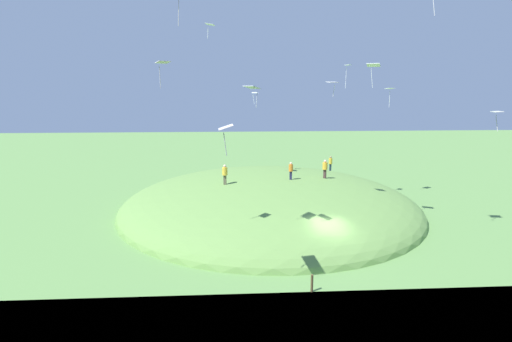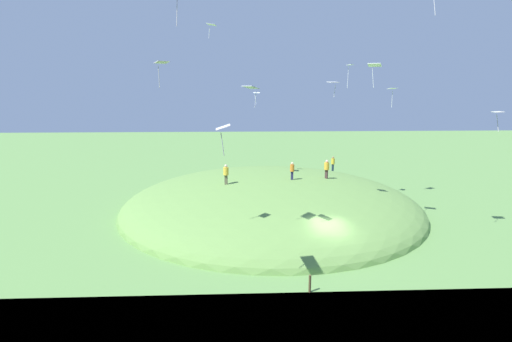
{
  "view_description": "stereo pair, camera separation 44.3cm",
  "coord_description": "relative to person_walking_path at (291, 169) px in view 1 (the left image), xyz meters",
  "views": [
    {
      "loc": [
        -26.91,
        6.69,
        11.12
      ],
      "look_at": [
        2.57,
        4.92,
        5.22
      ],
      "focal_mm": 29.53,
      "sensor_mm": 36.0,
      "label": 1
    },
    {
      "loc": [
        -26.93,
        6.25,
        11.12
      ],
      "look_at": [
        2.57,
        4.92,
        5.22
      ],
      "focal_mm": 29.53,
      "sensor_mm": 36.0,
      "label": 2
    }
  ],
  "objects": [
    {
      "name": "mooring_post",
      "position": [
        -15.72,
        1.01,
        -3.39
      ],
      "size": [
        0.14,
        0.14,
        1.0
      ],
      "primitive_type": "cylinder",
      "color": "brown",
      "rests_on": "ground_plane"
    },
    {
      "name": "kite_5",
      "position": [
        3.68,
        3.05,
        6.61
      ],
      "size": [
        0.5,
        0.62,
        1.13
      ],
      "color": "white"
    },
    {
      "name": "kite_11",
      "position": [
        -12.35,
        9.17,
        8.51
      ],
      "size": [
        0.9,
        0.93,
        1.5
      ],
      "color": "white"
    },
    {
      "name": "person_walking_path",
      "position": [
        0.0,
        0.0,
        0.0
      ],
      "size": [
        0.41,
        0.41,
        1.61
      ],
      "rotation": [
        0.0,
        0.0,
        4.79
      ],
      "color": "#27274E",
      "rests_on": "grass_hill"
    },
    {
      "name": "kite_4",
      "position": [
        3.73,
        -10.13,
        6.99
      ],
      "size": [
        0.95,
        1.07,
        1.89
      ],
      "color": "silver"
    },
    {
      "name": "kite_1",
      "position": [
        -4.3,
        -2.49,
        7.55
      ],
      "size": [
        0.87,
        1.01,
        1.17
      ],
      "color": "silver"
    },
    {
      "name": "kite_10",
      "position": [
        2.41,
        -5.49,
        9.01
      ],
      "size": [
        0.84,
        0.81,
        2.16
      ],
      "color": "white"
    },
    {
      "name": "ground_plane",
      "position": [
        -10.11,
        -1.32,
        -3.9
      ],
      "size": [
        160.0,
        160.0,
        0.0
      ],
      "primitive_type": "plane",
      "color": "#5E8B46"
    },
    {
      "name": "person_with_child",
      "position": [
        8.83,
        -5.75,
        -0.98
      ],
      "size": [
        0.49,
        0.49,
        1.66
      ],
      "rotation": [
        0.0,
        0.0,
        5.0
      ],
      "color": "#24364B",
      "rests_on": "grass_hill"
    },
    {
      "name": "kite_3",
      "position": [
        -0.09,
        7.01,
        12.32
      ],
      "size": [
        1.12,
        0.85,
        1.21
      ],
      "color": "silver"
    },
    {
      "name": "person_watching_kites",
      "position": [
        -1.06,
        5.94,
        -0.04
      ],
      "size": [
        0.53,
        0.53,
        1.77
      ],
      "rotation": [
        0.0,
        0.0,
        4.55
      ],
      "color": "brown",
      "rests_on": "grass_hill"
    },
    {
      "name": "kite_9",
      "position": [
        -16.48,
        5.62,
        5.26
      ],
      "size": [
        1.08,
        0.76,
        1.58
      ],
      "color": "silver"
    },
    {
      "name": "grass_hill",
      "position": [
        1.01,
        1.83,
        -3.9
      ],
      "size": [
        29.42,
        27.59,
        5.83
      ],
      "primitive_type": "ellipsoid",
      "color": "#659146",
      "rests_on": "ground_plane"
    },
    {
      "name": "kite_7",
      "position": [
        -13.25,
        -10.11,
        5.74
      ],
      "size": [
        0.75,
        0.6,
        1.2
      ],
      "color": "silver"
    },
    {
      "name": "person_on_hilltop",
      "position": [
        1.26,
        -3.41,
        -0.11
      ],
      "size": [
        0.66,
        0.66,
        1.76
      ],
      "rotation": [
        0.0,
        0.0,
        3.94
      ],
      "color": "#412D2B",
      "rests_on": "grass_hill"
    },
    {
      "name": "kite_0",
      "position": [
        -12.16,
        4.11,
        7.17
      ],
      "size": [
        1.12,
        1.07,
        1.26
      ],
      "color": "silver"
    },
    {
      "name": "kite_6",
      "position": [
        -4.71,
        -5.51,
        8.79
      ],
      "size": [
        1.03,
        1.17,
        1.82
      ],
      "color": "white"
    }
  ]
}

